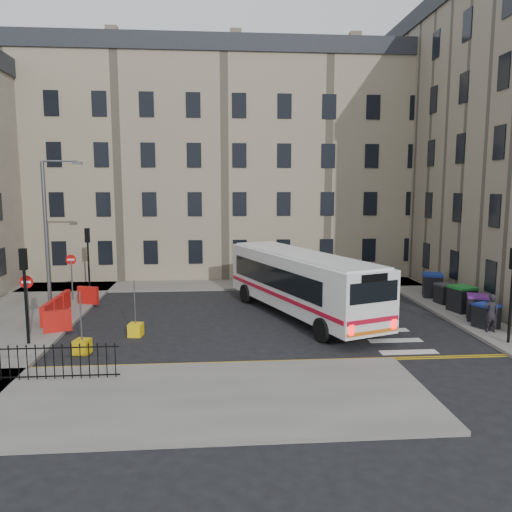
{
  "coord_description": "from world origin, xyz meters",
  "views": [
    {
      "loc": [
        -3.9,
        -25.37,
        6.79
      ],
      "look_at": [
        -1.73,
        1.96,
        3.0
      ],
      "focal_mm": 35.0,
      "sensor_mm": 36.0,
      "label": 1
    }
  ],
  "objects": [
    {
      "name": "no_entry_south",
      "position": [
        -12.5,
        -2.5,
        2.08
      ],
      "size": [
        0.6,
        0.08,
        3.0
      ],
      "color": "#595B5E",
      "rests_on": "pavement_west"
    },
    {
      "name": "pavement_sw",
      "position": [
        -7.0,
        -10.0,
        0.07
      ],
      "size": [
        20.0,
        6.0,
        0.15
      ],
      "primitive_type": "cube",
      "color": "slate",
      "rests_on": "ground"
    },
    {
      "name": "pedestrian",
      "position": [
        8.66,
        -3.93,
        1.04
      ],
      "size": [
        0.67,
        0.46,
        1.79
      ],
      "primitive_type": "imported",
      "rotation": [
        0.0,
        0.0,
        3.09
      ],
      "color": "black",
      "rests_on": "pavement_east"
    },
    {
      "name": "wheelie_bin_e",
      "position": [
        9.2,
        3.57,
        0.87
      ],
      "size": [
        1.47,
        1.58,
        1.43
      ],
      "rotation": [
        0.0,
        0.0,
        -0.32
      ],
      "color": "black",
      "rests_on": "pavement_east"
    },
    {
      "name": "traffic_light_nw",
      "position": [
        -12.0,
        6.5,
        2.87
      ],
      "size": [
        0.28,
        0.22,
        4.1
      ],
      "color": "black",
      "rests_on": "pavement_west"
    },
    {
      "name": "bollard_chevron",
      "position": [
        -9.46,
        -5.1,
        0.3
      ],
      "size": [
        0.71,
        0.71,
        0.6
      ],
      "primitive_type": "cube",
      "rotation": [
        0.0,
        0.0,
        -0.21
      ],
      "color": "gold",
      "rests_on": "ground"
    },
    {
      "name": "bus",
      "position": [
        0.47,
        0.11,
        1.91
      ],
      "size": [
        6.78,
        12.3,
        3.3
      ],
      "rotation": [
        0.0,
        0.0,
        0.35
      ],
      "color": "white",
      "rests_on": "ground"
    },
    {
      "name": "pavement_east",
      "position": [
        9.0,
        4.0,
        0.07
      ],
      "size": [
        2.4,
        26.0,
        0.15
      ],
      "primitive_type": "cube",
      "color": "slate",
      "rests_on": "ground"
    },
    {
      "name": "iron_railings",
      "position": [
        -11.25,
        -8.2,
        0.75
      ],
      "size": [
        7.8,
        0.04,
        1.2
      ],
      "color": "black",
      "rests_on": "pavement_sw"
    },
    {
      "name": "no_entry_north",
      "position": [
        -12.5,
        4.5,
        2.08
      ],
      "size": [
        0.6,
        0.08,
        3.0
      ],
      "color": "#595B5E",
      "rests_on": "pavement_west"
    },
    {
      "name": "terrace_north",
      "position": [
        -7.0,
        15.5,
        8.62
      ],
      "size": [
        38.3,
        10.8,
        17.2
      ],
      "color": "gray",
      "rests_on": "ground"
    },
    {
      "name": "wheelie_bin_b",
      "position": [
        9.15,
        -1.84,
        0.79
      ],
      "size": [
        1.39,
        1.46,
        1.27
      ],
      "rotation": [
        0.0,
        0.0,
        -0.43
      ],
      "color": "black",
      "rests_on": "pavement_east"
    },
    {
      "name": "pavement_west",
      "position": [
        -14.0,
        1.0,
        0.07
      ],
      "size": [
        6.0,
        22.0,
        0.15
      ],
      "primitive_type": "cube",
      "color": "slate",
      "rests_on": "ground"
    },
    {
      "name": "ground",
      "position": [
        0.0,
        0.0,
        0.0
      ],
      "size": [
        120.0,
        120.0,
        0.0
      ],
      "primitive_type": "plane",
      "color": "black",
      "rests_on": "ground"
    },
    {
      "name": "wheelie_bin_c",
      "position": [
        9.21,
        -0.09,
        0.85
      ],
      "size": [
        1.34,
        1.46,
        1.38
      ],
      "rotation": [
        0.0,
        0.0,
        0.23
      ],
      "color": "black",
      "rests_on": "pavement_east"
    },
    {
      "name": "traffic_light_sw",
      "position": [
        -12.0,
        -4.0,
        2.87
      ],
      "size": [
        0.28,
        0.22,
        4.1
      ],
      "color": "black",
      "rests_on": "pavement_west"
    },
    {
      "name": "roadworks_barriers",
      "position": [
        -11.84,
        0.5,
        0.65
      ],
      "size": [
        1.66,
        6.26,
        1.0
      ],
      "color": "red",
      "rests_on": "pavement_west"
    },
    {
      "name": "streetlamp",
      "position": [
        -13.0,
        2.0,
        4.34
      ],
      "size": [
        0.5,
        0.22,
        8.14
      ],
      "color": "#595B5E",
      "rests_on": "pavement_west"
    },
    {
      "name": "wheelie_bin_a",
      "position": [
        8.86,
        -3.21,
        0.72
      ],
      "size": [
        1.23,
        1.3,
        1.14
      ],
      "rotation": [
        0.0,
        0.0,
        0.41
      ],
      "color": "black",
      "rests_on": "pavement_east"
    },
    {
      "name": "pavement_north",
      "position": [
        -6.0,
        8.6,
        0.07
      ],
      "size": [
        36.0,
        3.2,
        0.15
      ],
      "primitive_type": "cube",
      "color": "slate",
      "rests_on": "ground"
    },
    {
      "name": "bollard_yellow",
      "position": [
        -7.66,
        -2.8,
        0.3
      ],
      "size": [
        0.69,
        0.69,
        0.6
      ],
      "primitive_type": "cube",
      "rotation": [
        0.0,
        0.0,
        -0.17
      ],
      "color": "yellow",
      "rests_on": "ground"
    },
    {
      "name": "wheelie_bin_d",
      "position": [
        9.18,
        1.85,
        0.72
      ],
      "size": [
        1.03,
        1.14,
        1.13
      ],
      "rotation": [
        0.0,
        0.0,
        0.15
      ],
      "color": "black",
      "rests_on": "pavement_east"
    }
  ]
}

